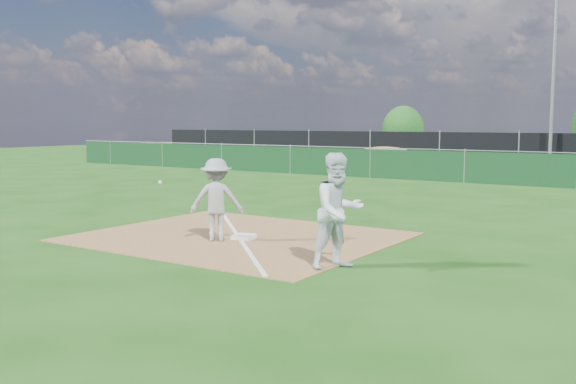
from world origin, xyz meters
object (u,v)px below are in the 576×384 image
object	(u,v)px
runner	(339,211)
tree_left	(403,130)
light_pole	(553,86)
play_at_first	(216,200)
first_base	(244,237)
car_mid	(508,150)
car_left	(458,150)

from	to	relation	value
runner	tree_left	distance (m)	35.05
light_pole	runner	xyz separation A→B (m)	(1.55, -22.99, -3.07)
play_at_first	runner	xyz separation A→B (m)	(3.11, -0.70, 0.10)
first_base	car_mid	size ratio (longest dim) A/B	0.09
first_base	play_at_first	size ratio (longest dim) A/B	0.21
light_pole	car_left	world-z (taller)	light_pole
light_pole	car_mid	bearing A→B (deg)	125.05
first_base	car_left	size ratio (longest dim) A/B	0.10
runner	car_mid	world-z (taller)	runner
car_left	tree_left	distance (m)	7.52
play_at_first	tree_left	xyz separation A→B (m)	(-10.01, 31.79, 0.94)
play_at_first	tree_left	distance (m)	33.34
play_at_first	car_mid	xyz separation A→B (m)	(-1.54, 26.71, -0.07)
tree_left	play_at_first	bearing A→B (deg)	-72.52
runner	tree_left	size ratio (longest dim) A/B	0.54
car_mid	play_at_first	bearing A→B (deg)	-153.15
play_at_first	runner	distance (m)	3.19
first_base	car_left	world-z (taller)	car_left
light_pole	car_mid	distance (m)	6.30
light_pole	play_at_first	xyz separation A→B (m)	(-1.56, -22.29, -3.18)
light_pole	play_at_first	bearing A→B (deg)	-94.00
tree_left	light_pole	bearing A→B (deg)	-39.38
runner	tree_left	bearing A→B (deg)	49.28
car_mid	light_pole	bearing A→B (deg)	-121.39
first_base	tree_left	world-z (taller)	tree_left
car_left	first_base	bearing A→B (deg)	-167.43
first_base	runner	distance (m)	3.12
tree_left	car_left	bearing A→B (deg)	-41.48
first_base	play_at_first	bearing A→B (deg)	-127.13
light_pole	play_at_first	size ratio (longest dim) A/B	4.32
car_left	runner	bearing A→B (deg)	-162.34
play_at_first	runner	size ratio (longest dim) A/B	1.00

